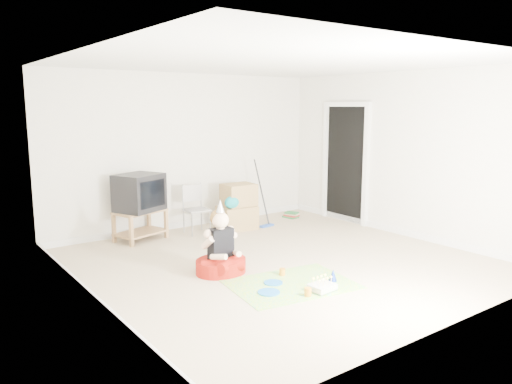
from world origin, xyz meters
TOP-DOWN VIEW (x-y plane):
  - ground at (0.00, 0.00)m, footprint 5.00×5.00m
  - doorway_recess at (2.48, 1.20)m, footprint 0.02×0.90m
  - tv_stand at (-1.06, 2.13)m, footprint 0.85×0.66m
  - crt_tv at (-1.06, 2.13)m, footprint 0.82×0.76m
  - folding_chair at (-0.14, 1.98)m, footprint 0.38×0.36m
  - cardboard_boxes at (0.57, 1.84)m, footprint 0.65×0.52m
  - floor_mop at (1.06, 1.67)m, footprint 0.30×0.38m
  - book_pile at (1.86, 1.96)m, footprint 0.25×0.28m
  - seated_woman at (-0.88, 0.07)m, footprint 0.65×0.65m
  - party_mat at (-0.44, -0.77)m, footprint 1.55×1.23m
  - birthday_cake at (-0.30, -1.13)m, footprint 0.30×0.24m
  - blue_plate_near at (-0.60, -0.62)m, footprint 0.25×0.25m
  - blue_plate_far at (-0.83, -0.83)m, footprint 0.34×0.34m
  - orange_cup_near at (-0.33, -0.46)m, footprint 0.08×0.08m
  - orange_cup_far at (-0.54, -1.16)m, footprint 0.09×0.09m
  - blue_party_hat at (0.02, -0.98)m, footprint 0.13×0.13m

SIDE VIEW (x-z plane):
  - ground at x=0.00m, z-range 0.00..0.00m
  - party_mat at x=-0.44m, z-range 0.00..0.01m
  - blue_plate_near at x=-0.60m, z-range 0.01..0.02m
  - blue_plate_far at x=-0.83m, z-range 0.01..0.02m
  - birthday_cake at x=-0.30m, z-range -0.03..0.11m
  - orange_cup_near at x=-0.33m, z-range 0.01..0.09m
  - orange_cup_far at x=-0.54m, z-range 0.01..0.10m
  - book_pile at x=1.86m, z-range 0.00..0.11m
  - blue_party_hat at x=0.02m, z-range 0.01..0.15m
  - seated_woman at x=-0.88m, z-range -0.26..0.67m
  - floor_mop at x=1.06m, z-range -0.31..0.83m
  - tv_stand at x=-1.06m, z-range 0.04..0.51m
  - cardboard_boxes at x=0.57m, z-range -0.02..0.75m
  - folding_chair at x=-0.14m, z-range -0.01..0.79m
  - crt_tv at x=-1.06m, z-range 0.47..1.04m
  - doorway_recess at x=2.48m, z-range 0.00..2.05m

